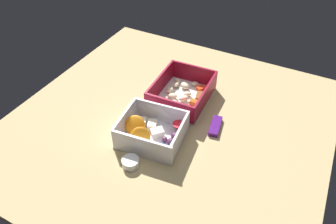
% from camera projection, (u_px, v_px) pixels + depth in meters
% --- Properties ---
extents(table_surface, '(0.80, 0.80, 0.02)m').
position_uv_depth(table_surface, '(169.00, 124.00, 0.85)').
color(table_surface, tan).
rests_on(table_surface, ground).
extents(pasta_container, '(0.19, 0.15, 0.06)m').
position_uv_depth(pasta_container, '(182.00, 94.00, 0.90)').
color(pasta_container, white).
rests_on(pasta_container, table_surface).
extents(fruit_bowl, '(0.15, 0.16, 0.06)m').
position_uv_depth(fruit_bowl, '(152.00, 132.00, 0.78)').
color(fruit_bowl, white).
rests_on(fruit_bowl, table_surface).
extents(candy_bar, '(0.07, 0.04, 0.01)m').
position_uv_depth(candy_bar, '(215.00, 126.00, 0.82)').
color(candy_bar, '#51197A').
rests_on(candy_bar, table_surface).
extents(paper_cup_liner, '(0.04, 0.04, 0.02)m').
position_uv_depth(paper_cup_liner, '(131.00, 163.00, 0.73)').
color(paper_cup_liner, white).
rests_on(paper_cup_liner, table_surface).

